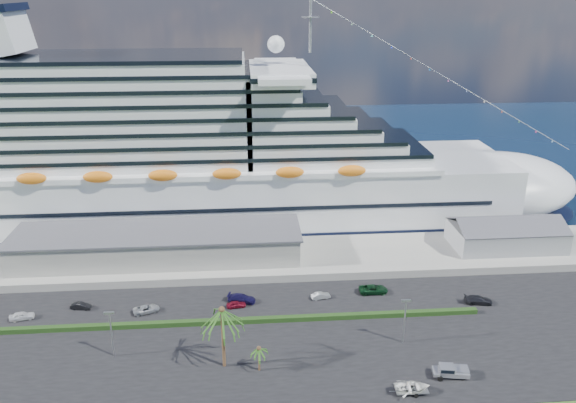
{
  "coord_description": "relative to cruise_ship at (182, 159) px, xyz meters",
  "views": [
    {
      "loc": [
        -5.66,
        -70.48,
        56.48
      ],
      "look_at": [
        2.17,
        30.0,
        17.82
      ],
      "focal_mm": 35.0,
      "sensor_mm": 36.0,
      "label": 1
    }
  ],
  "objects": [
    {
      "name": "ground",
      "position": [
        21.53,
        -64.0,
        -16.69
      ],
      "size": [
        420.0,
        420.0,
        0.0
      ],
      "primitive_type": "plane",
      "color": "#2C4A18",
      "rests_on": "ground"
    },
    {
      "name": "asphalt_lot",
      "position": [
        21.53,
        -53.0,
        -16.63
      ],
      "size": [
        140.0,
        38.0,
        0.12
      ],
      "primitive_type": "cube",
      "color": "black",
      "rests_on": "ground"
    },
    {
      "name": "wharf",
      "position": [
        21.53,
        -24.0,
        -15.79
      ],
      "size": [
        240.0,
        20.0,
        1.8
      ],
      "primitive_type": "cube",
      "color": "gray",
      "rests_on": "ground"
    },
    {
      "name": "water",
      "position": [
        21.53,
        66.0,
        -16.68
      ],
      "size": [
        420.0,
        160.0,
        0.02
      ],
      "primitive_type": "cube",
      "color": "black",
      "rests_on": "ground"
    },
    {
      "name": "cruise_ship",
      "position": [
        0.0,
        0.0,
        0.0
      ],
      "size": [
        191.0,
        38.0,
        54.0
      ],
      "color": "silver",
      "rests_on": "ground"
    },
    {
      "name": "terminal_building",
      "position": [
        -3.47,
        -24.0,
        -11.68
      ],
      "size": [
        61.0,
        15.0,
        6.3
      ],
      "color": "gray",
      "rests_on": "wharf"
    },
    {
      "name": "port_shed",
      "position": [
        73.53,
        -24.0,
        -12.3
      ],
      "size": [
        24.0,
        12.31,
        7.37
      ],
      "color": "gray",
      "rests_on": "wharf"
    },
    {
      "name": "hedge",
      "position": [
        13.53,
        -48.0,
        -16.12
      ],
      "size": [
        88.0,
        1.1,
        0.9
      ],
      "primitive_type": "cube",
      "color": "black",
      "rests_on": "asphalt_lot"
    },
    {
      "name": "lamp_post_left",
      "position": [
        -6.47,
        -56.0,
        -11.35
      ],
      "size": [
        1.6,
        0.35,
        8.27
      ],
      "color": "gray",
      "rests_on": "asphalt_lot"
    },
    {
      "name": "lamp_post_right",
      "position": [
        41.53,
        -56.0,
        -11.35
      ],
      "size": [
        1.6,
        0.35,
        8.27
      ],
      "color": "gray",
      "rests_on": "asphalt_lot"
    },
    {
      "name": "palm_tall",
      "position": [
        11.53,
        -60.0,
        -7.49
      ],
      "size": [
        8.82,
        8.82,
        11.13
      ],
      "color": "#47301E",
      "rests_on": "ground"
    },
    {
      "name": "palm_short",
      "position": [
        17.03,
        -61.5,
        -13.03
      ],
      "size": [
        3.53,
        3.53,
        4.56
      ],
      "color": "#47301E",
      "rests_on": "ground"
    },
    {
      "name": "parked_car_0",
      "position": [
        -25.4,
        -43.74,
        -15.85
      ],
      "size": [
        4.54,
        2.68,
        1.45
      ],
      "primitive_type": "imported",
      "rotation": [
        0.0,
        0.0,
        1.81
      ],
      "color": "white",
      "rests_on": "asphalt_lot"
    },
    {
      "name": "parked_car_1",
      "position": [
        -15.61,
        -40.98,
        -15.95
      ],
      "size": [
        3.94,
        1.85,
        1.25
      ],
      "primitive_type": "imported",
      "rotation": [
        0.0,
        0.0,
        1.43
      ],
      "color": "black",
      "rests_on": "asphalt_lot"
    },
    {
      "name": "parked_car_2",
      "position": [
        -3.31,
        -43.08,
        -15.91
      ],
      "size": [
        5.23,
        3.68,
        1.32
      ],
      "primitive_type": "imported",
      "rotation": [
        0.0,
        0.0,
        1.92
      ],
      "color": "#A3A6AB",
      "rests_on": "asphalt_lot"
    },
    {
      "name": "parked_car_3",
      "position": [
        14.28,
        -40.81,
        -15.8
      ],
      "size": [
        5.69,
        3.46,
        1.54
      ],
      "primitive_type": "imported",
      "rotation": [
        0.0,
        0.0,
        1.31
      ],
      "color": "#161240",
      "rests_on": "asphalt_lot"
    },
    {
      "name": "parked_car_4",
      "position": [
        13.28,
        -42.64,
        -15.96
      ],
      "size": [
        3.79,
        1.94,
        1.24
      ],
      "primitive_type": "imported",
      "rotation": [
        0.0,
        0.0,
        1.71
      ],
      "color": "maroon",
      "rests_on": "asphalt_lot"
    },
    {
      "name": "parked_car_5",
      "position": [
        29.53,
        -40.73,
        -15.97
      ],
      "size": [
        3.88,
        2.02,
        1.22
      ],
      "primitive_type": "imported",
      "rotation": [
        0.0,
        0.0,
        1.78
      ],
      "color": "#989C9F",
      "rests_on": "asphalt_lot"
    },
    {
      "name": "parked_car_6",
      "position": [
        40.13,
        -39.38,
        -15.79
      ],
      "size": [
        5.67,
        2.63,
        1.57
      ],
      "primitive_type": "imported",
      "rotation": [
        0.0,
        0.0,
        1.57
      ],
      "color": "black",
      "rests_on": "asphalt_lot"
    },
    {
      "name": "parked_car_7",
      "position": [
        59.17,
        -44.81,
        -15.82
      ],
      "size": [
        5.46,
        2.82,
        1.52
      ],
      "primitive_type": "imported",
      "rotation": [
        0.0,
        0.0,
        1.43
      ],
      "color": "black",
      "rests_on": "asphalt_lot"
    },
    {
      "name": "pickup_truck",
      "position": [
        46.34,
        -65.34,
        -15.5
      ],
      "size": [
        5.84,
        2.9,
        1.96
      ],
      "color": "black",
      "rests_on": "asphalt_lot"
    },
    {
      "name": "boat_trailer",
      "position": [
        39.38,
        -68.72,
        -15.42
      ],
      "size": [
        6.05,
        3.89,
        1.74
      ],
      "color": "gray",
      "rests_on": "asphalt_lot"
    }
  ]
}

